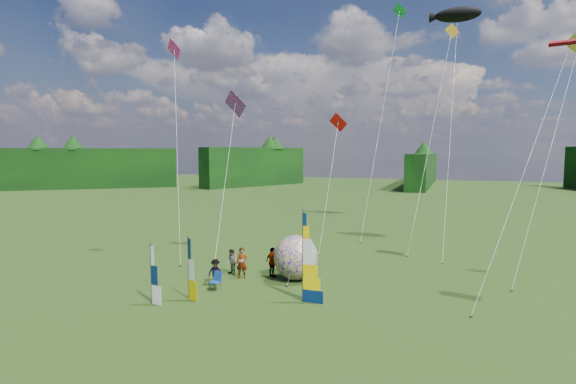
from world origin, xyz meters
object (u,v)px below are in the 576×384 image
(feather_banner_main, at_px, (303,258))
(side_banner_left, at_px, (188,269))
(bol_inflatable, at_px, (296,258))
(spectator_b, at_px, (232,262))
(spectator_d, at_px, (272,262))
(kite_whale, at_px, (452,110))
(spectator_c, at_px, (215,272))
(spectator_a, at_px, (242,263))
(camp_chair, at_px, (215,281))
(side_banner_far, at_px, (151,275))

(feather_banner_main, xyz_separation_m, side_banner_left, (-5.64, -1.77, -0.68))
(bol_inflatable, height_order, spectator_b, bol_inflatable)
(spectator_d, height_order, kite_whale, kite_whale)
(feather_banner_main, xyz_separation_m, spectator_d, (-3.21, 3.67, -1.38))
(bol_inflatable, height_order, spectator_c, bol_inflatable)
(spectator_c, relative_size, kite_whale, 0.07)
(spectator_d, bearing_deg, side_banner_left, 92.51)
(bol_inflatable, bearing_deg, spectator_b, -175.25)
(spectator_a, xyz_separation_m, spectator_d, (1.62, 0.92, -0.02))
(bol_inflatable, distance_m, spectator_a, 3.31)
(side_banner_left, xyz_separation_m, spectator_c, (-0.04, 2.80, -0.87))
(spectator_a, distance_m, spectator_b, 1.15)
(camp_chair, bearing_deg, feather_banner_main, 7.03)
(feather_banner_main, height_order, kite_whale, kite_whale)
(side_banner_left, height_order, spectator_c, side_banner_left)
(feather_banner_main, height_order, camp_chair, feather_banner_main)
(side_banner_left, xyz_separation_m, spectator_d, (2.43, 5.45, -0.70))
(feather_banner_main, bearing_deg, spectator_b, 150.11)
(spectator_c, distance_m, kite_whale, 22.52)
(side_banner_left, relative_size, spectator_b, 2.04)
(side_banner_left, height_order, spectator_a, side_banner_left)
(side_banner_left, distance_m, kite_whale, 24.21)
(spectator_a, bearing_deg, feather_banner_main, -49.84)
(feather_banner_main, distance_m, spectator_a, 5.72)
(feather_banner_main, bearing_deg, side_banner_far, -157.22)
(feather_banner_main, distance_m, side_banner_far, 7.68)
(side_banner_far, bearing_deg, bol_inflatable, 62.80)
(side_banner_left, distance_m, spectator_b, 5.15)
(kite_whale, bearing_deg, side_banner_far, -99.95)
(bol_inflatable, xyz_separation_m, spectator_a, (-3.16, -0.90, -0.41))
(bol_inflatable, relative_size, kite_whale, 0.12)
(spectator_b, relative_size, kite_whale, 0.07)
(bol_inflatable, bearing_deg, kite_whale, 58.03)
(bol_inflatable, distance_m, spectator_c, 4.82)
(bol_inflatable, xyz_separation_m, kite_whale, (8.28, 13.27, 9.59))
(side_banner_far, distance_m, spectator_b, 6.46)
(spectator_a, xyz_separation_m, camp_chair, (-0.34, -2.63, -0.42))
(side_banner_far, relative_size, camp_chair, 2.91)
(side_banner_left, height_order, spectator_b, side_banner_left)
(side_banner_far, height_order, spectator_d, side_banner_far)
(spectator_a, bearing_deg, spectator_d, 9.51)
(side_banner_left, bearing_deg, spectator_a, 102.35)
(bol_inflatable, bearing_deg, side_banner_left, -126.20)
(feather_banner_main, xyz_separation_m, side_banner_far, (-7.03, -3.00, -0.80))
(side_banner_far, relative_size, spectator_c, 2.00)
(feather_banner_main, relative_size, side_banner_left, 1.42)
(kite_whale, bearing_deg, bol_inflatable, -97.52)
(spectator_c, bearing_deg, spectator_a, 5.69)
(spectator_b, bearing_deg, bol_inflatable, 38.23)
(feather_banner_main, height_order, spectator_b, feather_banner_main)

